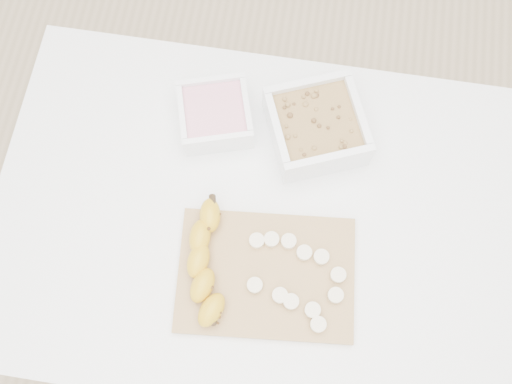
# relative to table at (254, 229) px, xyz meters

# --- Properties ---
(ground) EXTENTS (3.50, 3.50, 0.00)m
(ground) POSITION_rel_table_xyz_m (0.00, 0.00, -0.65)
(ground) COLOR #C6AD89
(ground) RESTS_ON ground
(table) EXTENTS (1.00, 0.70, 0.75)m
(table) POSITION_rel_table_xyz_m (0.00, 0.00, 0.00)
(table) COLOR white
(table) RESTS_ON ground
(bowl_yogurt) EXTENTS (0.17, 0.17, 0.06)m
(bowl_yogurt) POSITION_rel_table_xyz_m (-0.10, 0.18, 0.13)
(bowl_yogurt) COLOR white
(bowl_yogurt) RESTS_ON table
(bowl_granola) EXTENTS (0.22, 0.22, 0.08)m
(bowl_granola) POSITION_rel_table_xyz_m (0.09, 0.18, 0.14)
(bowl_granola) COLOR white
(bowl_granola) RESTS_ON table
(cutting_board) EXTENTS (0.34, 0.26, 0.01)m
(cutting_board) POSITION_rel_table_xyz_m (0.04, -0.11, 0.10)
(cutting_board) COLOR tan
(cutting_board) RESTS_ON table
(banana) EXTENTS (0.06, 0.22, 0.04)m
(banana) POSITION_rel_table_xyz_m (-0.07, -0.11, 0.13)
(banana) COLOR gold
(banana) RESTS_ON cutting_board
(banana_slices) EXTENTS (0.18, 0.17, 0.02)m
(banana_slices) POSITION_rel_table_xyz_m (0.10, -0.10, 0.12)
(banana_slices) COLOR #FBEAC3
(banana_slices) RESTS_ON cutting_board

